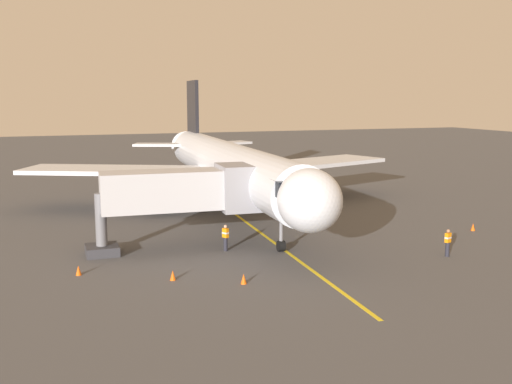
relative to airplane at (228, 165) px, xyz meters
name	(u,v)px	position (x,y,z in m)	size (l,w,h in m)	color
ground_plane	(228,211)	(-0.02, -0.12, -4.00)	(220.00, 220.00, 0.00)	#4C4C4F
apron_lead_in_line	(252,226)	(0.01, 6.28, -4.00)	(0.24, 40.00, 0.01)	yellow
airplane	(228,165)	(0.00, 0.00, 0.00)	(34.76, 40.33, 11.50)	silver
jet_bridge	(190,191)	(5.92, 11.00, -0.24)	(11.47, 3.41, 5.40)	#B7B7BC
ground_crew_marshaller	(225,237)	(3.99, 12.43, -3.12)	(0.41, 0.47, 1.71)	#23232D
ground_crew_wing_walker	(448,242)	(-8.58, 18.35, -3.12)	(0.46, 0.38, 1.71)	#23232D
safety_cone_nose_left	(173,275)	(8.46, 17.34, -3.73)	(0.32, 0.32, 0.55)	#F2590F
safety_cone_nose_right	(244,279)	(5.06, 19.24, -3.73)	(0.32, 0.32, 0.55)	#F2590F
safety_cone_wing_port	(78,270)	(13.20, 14.67, -3.73)	(0.32, 0.32, 0.55)	#F2590F
safety_cone_wing_starboard	(473,227)	(-14.90, 13.12, -3.73)	(0.32, 0.32, 0.55)	#F2590F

